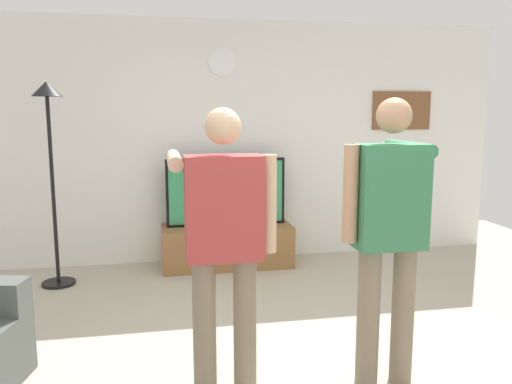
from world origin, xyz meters
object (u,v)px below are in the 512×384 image
(television, at_px, (226,192))
(person_standing_nearer_couch, at_px, (388,226))
(tv_stand, at_px, (227,246))
(floor_lamp, at_px, (50,142))
(wall_clock, at_px, (222,62))
(framed_picture, at_px, (401,111))
(person_standing_nearer_lamp, at_px, (224,235))

(television, xyz_separation_m, person_standing_nearer_couch, (0.64, -2.68, 0.19))
(tv_stand, xyz_separation_m, television, (0.00, 0.05, 0.60))
(floor_lamp, distance_m, person_standing_nearer_couch, 3.35)
(wall_clock, bearing_deg, tv_stand, -90.00)
(framed_picture, bearing_deg, person_standing_nearer_lamp, -131.23)
(television, xyz_separation_m, floor_lamp, (-1.73, -0.35, 0.59))
(framed_picture, relative_size, person_standing_nearer_lamp, 0.42)
(floor_lamp, relative_size, person_standing_nearer_lamp, 1.14)
(person_standing_nearer_lamp, bearing_deg, person_standing_nearer_couch, -4.19)
(floor_lamp, bearing_deg, person_standing_nearer_lamp, -58.71)
(framed_picture, height_order, person_standing_nearer_lamp, framed_picture)
(person_standing_nearer_lamp, xyz_separation_m, person_standing_nearer_couch, (1.00, -0.07, 0.03))
(framed_picture, bearing_deg, tv_stand, -172.19)
(tv_stand, relative_size, framed_picture, 1.94)
(person_standing_nearer_couch, bearing_deg, framed_picture, 62.80)
(television, relative_size, wall_clock, 4.25)
(television, relative_size, floor_lamp, 0.66)
(wall_clock, xyz_separation_m, framed_picture, (2.15, 0.00, -0.53))
(tv_stand, bearing_deg, person_standing_nearer_lamp, -97.88)
(wall_clock, distance_m, person_standing_nearer_couch, 3.24)
(television, relative_size, person_standing_nearer_couch, 0.73)
(television, relative_size, person_standing_nearer_lamp, 0.75)
(tv_stand, height_order, television, television)
(tv_stand, relative_size, person_standing_nearer_lamp, 0.82)
(television, distance_m, wall_clock, 1.43)
(television, height_order, person_standing_nearer_lamp, person_standing_nearer_lamp)
(framed_picture, relative_size, floor_lamp, 0.37)
(tv_stand, height_order, person_standing_nearer_couch, person_standing_nearer_couch)
(person_standing_nearer_couch, bearing_deg, person_standing_nearer_lamp, 175.81)
(framed_picture, xyz_separation_m, person_standing_nearer_couch, (-1.51, -2.93, -0.69))
(wall_clock, height_order, person_standing_nearer_couch, wall_clock)
(tv_stand, height_order, person_standing_nearer_lamp, person_standing_nearer_lamp)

